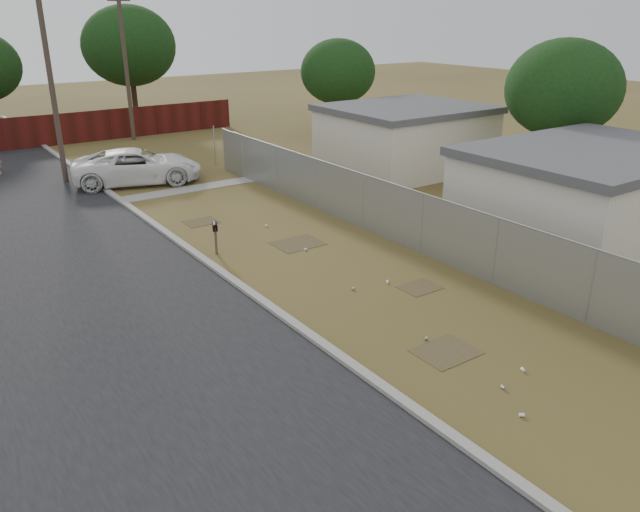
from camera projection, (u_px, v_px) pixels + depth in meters
ground at (344, 274)px, 18.64m from camera, size 120.00×120.00×0.00m
street at (43, 242)px, 21.19m from camera, size 15.10×60.00×0.12m
chainlink_fence at (400, 221)px, 20.79m from camera, size 0.10×27.06×2.02m
utility_poles at (34, 68)px, 30.74m from camera, size 12.60×8.24×9.00m
houses at (487, 162)px, 25.62m from camera, size 9.30×17.24×3.10m
horizon_trees at (108, 62)px, 35.37m from camera, size 33.32×31.94×7.78m
mailbox at (215, 229)px, 19.91m from camera, size 0.31×0.45×1.06m
pickup_truck at (137, 166)px, 28.21m from camera, size 6.17×4.17×1.57m
scattered_litter at (391, 306)px, 16.55m from camera, size 2.15×12.87×0.07m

